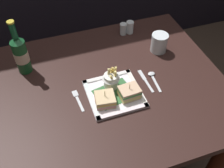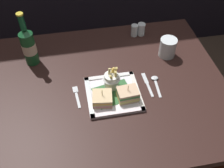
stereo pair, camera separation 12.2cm
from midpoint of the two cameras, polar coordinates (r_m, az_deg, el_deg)
The scene contains 13 objects.
ground_plane at distance 1.91m, azimuth 1.69°, elevation -16.28°, with size 6.00×6.00×0.00m, color #503C31.
dining_table at distance 1.39m, azimuth 2.25°, elevation -4.69°, with size 1.11×0.93×0.77m.
square_plate at distance 1.22m, azimuth 3.16°, elevation -2.32°, with size 0.24×0.24×0.02m.
sandwich_half_left at distance 1.17m, azimuth 0.89°, elevation -3.28°, with size 0.10×0.09×0.08m.
sandwich_half_right at distance 1.19m, azimuth 6.31°, elevation -2.36°, with size 0.09×0.08×0.08m.
fries_cup at distance 1.21m, azimuth 2.79°, elevation 1.03°, with size 0.08×0.08×0.12m.
beer_bottle at distance 1.36m, azimuth -14.98°, elevation 7.81°, with size 0.07×0.07×0.29m.
water_glass at distance 1.44m, azimuth 14.19°, elevation 7.24°, with size 0.09×0.09×0.10m.
fork at distance 1.22m, azimuth -4.74°, elevation -2.68°, with size 0.03×0.13×0.00m.
knife at distance 1.29m, azimuth 10.21°, elevation -0.03°, with size 0.02×0.16×0.00m.
spoon at distance 1.31m, azimuth 11.90°, elevation 0.57°, with size 0.04×0.14×0.01m.
salt_shaker at distance 1.55m, azimuth 7.08°, elevation 11.07°, with size 0.04×0.04×0.07m.
pepper_shaker at distance 1.56m, azimuth 8.54°, elevation 11.25°, with size 0.04×0.04×0.07m.
Camera 2 is at (-0.15, -0.85, 1.70)m, focal length 42.77 mm.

